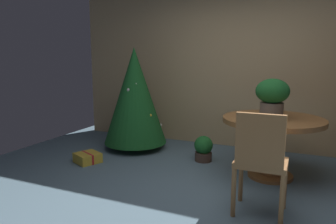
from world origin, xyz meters
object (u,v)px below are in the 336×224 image
at_px(gift_box_gold, 88,158).
at_px(potted_plant, 203,148).
at_px(flower_vase, 272,96).
at_px(wooden_chair_near, 260,158).
at_px(round_dining_table, 272,133).
at_px(holiday_tree, 135,96).

relative_size(gift_box_gold, potted_plant, 1.12).
xyz_separation_m(flower_vase, potted_plant, (-0.91, 0.29, -0.83)).
bearing_deg(gift_box_gold, wooden_chair_near, -13.94).
relative_size(flower_vase, potted_plant, 1.29).
distance_m(round_dining_table, holiday_tree, 2.19).
bearing_deg(holiday_tree, wooden_chair_near, -34.87).
relative_size(round_dining_table, flower_vase, 2.54).
bearing_deg(wooden_chair_near, gift_box_gold, 166.06).
bearing_deg(gift_box_gold, flower_vase, 9.98).
relative_size(round_dining_table, holiday_tree, 0.74).
height_order(round_dining_table, gift_box_gold, round_dining_table).
bearing_deg(round_dining_table, flower_vase, -116.30).
bearing_deg(flower_vase, round_dining_table, 63.70).
height_order(flower_vase, wooden_chair_near, flower_vase).
height_order(holiday_tree, potted_plant, holiday_tree).
height_order(flower_vase, holiday_tree, holiday_tree).
bearing_deg(flower_vase, gift_box_gold, -170.02).
bearing_deg(holiday_tree, round_dining_table, -11.38).
relative_size(holiday_tree, potted_plant, 4.45).
relative_size(round_dining_table, wooden_chair_near, 1.21).
xyz_separation_m(round_dining_table, gift_box_gold, (-2.39, -0.46, -0.48)).
distance_m(wooden_chair_near, gift_box_gold, 2.51).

